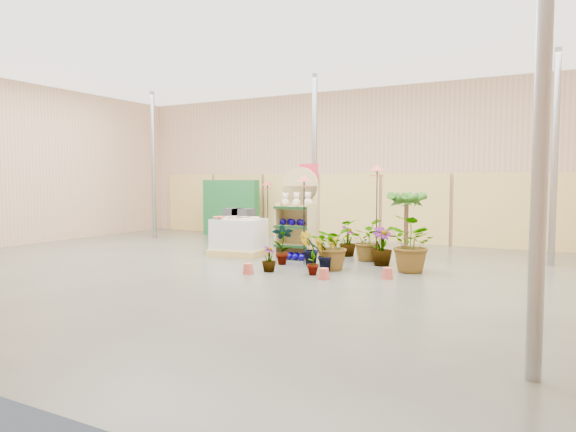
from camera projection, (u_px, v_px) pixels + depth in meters
The scene contains 25 objects.
room at pixel (263, 161), 10.94m from camera, with size 15.20×12.10×4.70m.
display_shelf at pixel (298, 216), 11.95m from camera, with size 0.92×0.62×2.10m.
teddy_bears at pixel (297, 200), 11.82m from camera, with size 0.77×0.20×0.32m.
gazing_balls_shelf at pixel (296, 222), 11.85m from camera, with size 0.77×0.26×0.15m.
gazing_balls_floor at pixel (294, 256), 11.63m from camera, with size 0.63×0.39×0.15m.
pallet_stack at pixel (239, 237), 12.30m from camera, with size 1.31×1.13×0.91m.
charcoal_planters at pixel (240, 226), 14.53m from camera, with size 0.80×0.50×1.00m.
trellis_stock at pixel (231, 208), 16.60m from camera, with size 2.00×0.30×1.80m, color #1C602C.
offer_sign at pixel (309, 189), 12.76m from camera, with size 0.50×0.08×2.20m.
bird_table_front at pixel (304, 181), 10.85m from camera, with size 0.34×0.34×1.91m.
bird_table_right at pixel (377, 171), 10.92m from camera, with size 0.34×0.34×2.13m.
bird_table_back at pixel (268, 185), 15.09m from camera, with size 0.34×0.34×1.79m.
palm at pixel (407, 199), 11.73m from camera, with size 0.70×0.70×1.62m.
potted_plant_0 at pixel (283, 244), 10.91m from camera, with size 0.46×0.31×0.86m, color #296216.
potted_plant_1 at pixel (309, 248), 10.85m from camera, with size 0.39×0.32×0.72m, color #296216.
potted_plant_2 at pixel (332, 245), 10.32m from camera, with size 0.90×0.78×1.00m, color #296216.
potted_plant_3 at pixel (382, 246), 10.79m from camera, with size 0.45×0.45×0.81m, color #296216.
potted_plant_4 at pixel (381, 244), 11.19m from camera, with size 0.42×0.28×0.79m, color #296216.
potted_plant_5 at pixel (334, 249), 11.25m from camera, with size 0.31×0.25×0.57m, color #296216.
potted_plant_6 at pixel (366, 240), 11.47m from camera, with size 0.82×0.71×0.91m, color #296216.
potted_plant_7 at pixel (269, 259), 10.06m from camera, with size 0.29×0.29×0.51m, color #296216.
potted_plant_8 at pixel (313, 256), 9.68m from camera, with size 0.38×0.26×0.72m, color #296216.
potted_plant_9 at pixel (323, 255), 10.09m from camera, with size 0.37×0.30×0.67m, color #296216.
potted_plant_10 at pixel (413, 244), 9.96m from camera, with size 1.02×0.88×1.13m, color #296216.
potted_plant_11 at pixel (348, 241), 12.13m from camera, with size 0.40×0.40×0.72m, color #296216.
Camera 1 is at (5.69, -8.52, 1.80)m, focal length 32.00 mm.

